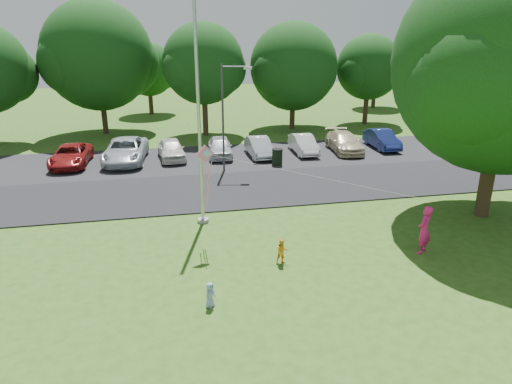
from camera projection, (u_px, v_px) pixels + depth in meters
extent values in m
plane|color=#2B5215|center=(315.00, 269.00, 16.18)|extent=(120.00, 120.00, 0.00)
cube|color=black|center=(261.00, 188.00, 24.48)|extent=(60.00, 6.00, 0.06)
cube|color=black|center=(241.00, 157.00, 30.48)|extent=(42.00, 7.00, 0.06)
cylinder|color=#B7BABF|center=(198.00, 109.00, 18.47)|extent=(0.14, 0.14, 10.00)
cylinder|color=gray|center=(203.00, 220.00, 20.10)|extent=(0.50, 0.50, 0.16)
cylinder|color=#3F3F44|center=(223.00, 120.00, 26.35)|extent=(0.13, 0.13, 6.25)
cylinder|color=#3F3F44|center=(235.00, 67.00, 25.37)|extent=(1.45, 0.35, 0.09)
cube|color=silver|center=(248.00, 68.00, 25.41)|extent=(0.50, 0.31, 0.15)
cylinder|color=black|center=(277.00, 158.00, 28.37)|extent=(0.64, 0.64, 1.03)
cylinder|color=black|center=(277.00, 149.00, 28.19)|extent=(0.68, 0.68, 0.06)
cylinder|color=#332316|center=(487.00, 179.00, 20.32)|extent=(0.62, 0.62, 3.52)
sphere|color=black|center=(508.00, 62.00, 18.65)|extent=(9.28, 9.28, 9.28)
sphere|color=black|center=(485.00, 77.00, 17.38)|extent=(5.57, 5.57, 5.57)
sphere|color=black|center=(471.00, 82.00, 17.51)|extent=(4.82, 4.82, 4.82)
sphere|color=black|center=(7.00, 74.00, 33.05)|extent=(4.18, 4.18, 4.18)
cylinder|color=#332316|center=(104.00, 114.00, 37.13)|extent=(0.44, 0.44, 3.19)
sphere|color=black|center=(98.00, 56.00, 35.61)|extent=(8.50, 8.50, 8.50)
sphere|color=black|center=(124.00, 63.00, 36.97)|extent=(5.53, 5.53, 5.53)
sphere|color=black|center=(73.00, 62.00, 34.44)|extent=(5.10, 5.10, 5.10)
cylinder|color=#332316|center=(205.00, 114.00, 36.46)|extent=(0.44, 0.44, 3.43)
sphere|color=black|center=(203.00, 63.00, 35.16)|extent=(6.27, 6.27, 6.27)
sphere|color=black|center=(221.00, 69.00, 36.16)|extent=(4.07, 4.07, 4.07)
sphere|color=black|center=(188.00, 69.00, 34.30)|extent=(3.76, 3.76, 3.76)
cylinder|color=#332316|center=(292.00, 113.00, 39.20)|extent=(0.44, 0.44, 2.66)
sphere|color=black|center=(294.00, 66.00, 37.92)|extent=(7.27, 7.27, 7.27)
sphere|color=black|center=(309.00, 72.00, 39.08)|extent=(4.72, 4.72, 4.72)
sphere|color=black|center=(279.00, 72.00, 36.92)|extent=(4.36, 4.36, 4.36)
cylinder|color=#332316|center=(366.00, 107.00, 41.16)|extent=(0.44, 0.44, 3.02)
sphere|color=black|center=(369.00, 67.00, 40.00)|extent=(5.67, 5.67, 5.67)
sphere|color=black|center=(379.00, 71.00, 40.91)|extent=(3.68, 3.68, 3.68)
sphere|color=black|center=(360.00, 71.00, 39.22)|extent=(3.40, 3.40, 3.40)
cylinder|color=#332316|center=(471.00, 106.00, 40.33)|extent=(0.44, 0.44, 3.42)
sphere|color=black|center=(480.00, 50.00, 38.74)|extent=(8.77, 8.77, 8.77)
sphere|color=black|center=(492.00, 57.00, 40.14)|extent=(5.70, 5.70, 5.70)
sphere|color=black|center=(469.00, 56.00, 37.54)|extent=(5.26, 5.26, 5.26)
cylinder|color=#332316|center=(151.00, 101.00, 46.01)|extent=(0.44, 0.44, 2.60)
sphere|color=black|center=(148.00, 69.00, 44.97)|extent=(5.20, 5.20, 5.20)
sphere|color=black|center=(161.00, 73.00, 45.80)|extent=(3.38, 3.38, 3.38)
sphere|color=black|center=(137.00, 73.00, 44.26)|extent=(3.12, 3.12, 3.12)
cylinder|color=#332316|center=(374.00, 95.00, 50.11)|extent=(0.44, 0.44, 2.60)
sphere|color=black|center=(376.00, 66.00, 49.07)|extent=(5.20, 5.20, 5.20)
sphere|color=black|center=(384.00, 69.00, 49.91)|extent=(3.38, 3.38, 3.38)
sphere|color=black|center=(370.00, 69.00, 48.36)|extent=(3.12, 3.12, 3.12)
imported|color=maroon|center=(71.00, 155.00, 28.28)|extent=(2.26, 4.61, 1.26)
imported|color=#B2B7BF|center=(126.00, 150.00, 29.00)|extent=(2.89, 5.50, 1.48)
imported|color=silver|center=(171.00, 149.00, 29.64)|extent=(1.90, 4.01, 1.32)
imported|color=silver|center=(220.00, 147.00, 30.28)|extent=(1.82, 3.94, 1.31)
imported|color=#B2B7BF|center=(259.00, 147.00, 30.36)|extent=(1.39, 3.83, 1.26)
imported|color=silver|center=(304.00, 144.00, 31.13)|extent=(1.40, 3.80, 1.24)
imported|color=#C6B793|center=(344.00, 142.00, 31.55)|extent=(2.16, 4.61, 1.30)
imported|color=navy|center=(382.00, 139.00, 32.47)|extent=(1.51, 3.99, 1.30)
imported|color=#E11E74|center=(424.00, 230.00, 17.06)|extent=(0.81, 0.79, 1.88)
imported|color=#FFAD28|center=(282.00, 252.00, 16.38)|extent=(0.48, 0.38, 0.96)
imported|color=#899CD2|center=(210.00, 295.00, 13.82)|extent=(0.46, 0.47, 0.81)
cube|color=pink|center=(205.00, 154.00, 16.73)|extent=(0.65, 0.18, 0.66)
cube|color=#8CC6E5|center=(207.00, 153.00, 16.71)|extent=(0.32, 0.10, 0.32)
cylinder|color=white|center=(316.00, 177.00, 16.70)|extent=(7.89, 2.28, 1.59)
cylinder|color=pink|center=(204.00, 183.00, 17.09)|extent=(0.21, 0.28, 1.76)
cylinder|color=pink|center=(209.00, 186.00, 17.22)|extent=(0.24, 0.46, 2.01)
cylinder|color=pink|center=(207.00, 191.00, 17.13)|extent=(0.26, 0.67, 2.24)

